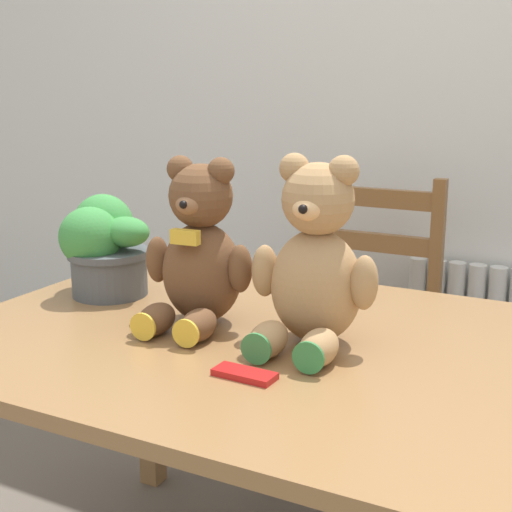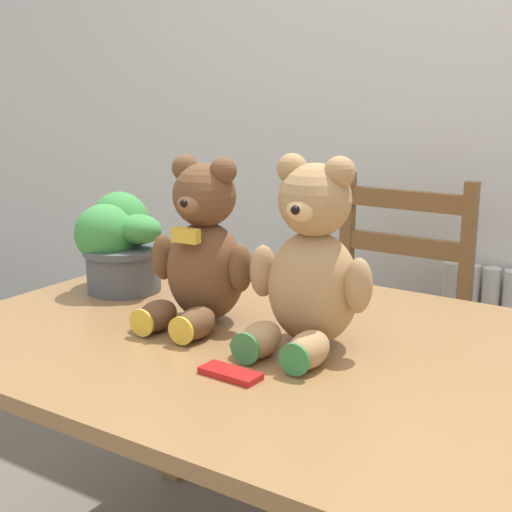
# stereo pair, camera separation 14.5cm
# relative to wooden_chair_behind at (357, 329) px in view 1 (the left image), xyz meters

# --- Properties ---
(wall_back) EXTENTS (8.00, 0.04, 2.60)m
(wall_back) POSITION_rel_wooden_chair_behind_xyz_m (0.21, 0.41, 0.85)
(wall_back) COLOR silver
(wall_back) RESTS_ON ground_plane
(radiator) EXTENTS (0.62, 0.10, 0.62)m
(radiator) POSITION_rel_wooden_chair_behind_xyz_m (0.38, 0.34, -0.17)
(radiator) COLOR silver
(radiator) RESTS_ON ground_plane
(dining_table) EXTENTS (1.53, 0.94, 0.72)m
(dining_table) POSITION_rel_wooden_chair_behind_xyz_m (0.21, -0.86, 0.19)
(dining_table) COLOR olive
(dining_table) RESTS_ON ground_plane
(wooden_chair_behind) EXTENTS (0.46, 0.45, 0.93)m
(wooden_chair_behind) POSITION_rel_wooden_chair_behind_xyz_m (0.00, 0.00, 0.00)
(wooden_chair_behind) COLOR brown
(wooden_chair_behind) RESTS_ON ground_plane
(teddy_bear_left) EXTENTS (0.25, 0.25, 0.36)m
(teddy_bear_left) POSITION_rel_wooden_chair_behind_xyz_m (-0.07, -0.84, 0.42)
(teddy_bear_left) COLOR brown
(teddy_bear_left) RESTS_ON dining_table
(teddy_bear_right) EXTENTS (0.26, 0.26, 0.37)m
(teddy_bear_right) POSITION_rel_wooden_chair_behind_xyz_m (0.20, -0.85, 0.43)
(teddy_bear_right) COLOR tan
(teddy_bear_right) RESTS_ON dining_table
(potted_plant) EXTENTS (0.24, 0.21, 0.24)m
(potted_plant) POSITION_rel_wooden_chair_behind_xyz_m (-0.39, -0.76, 0.39)
(potted_plant) COLOR #4C5156
(potted_plant) RESTS_ON dining_table
(chocolate_bar) EXTENTS (0.11, 0.05, 0.01)m
(chocolate_bar) POSITION_rel_wooden_chair_behind_xyz_m (0.16, -1.06, 0.28)
(chocolate_bar) COLOR red
(chocolate_bar) RESTS_ON dining_table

